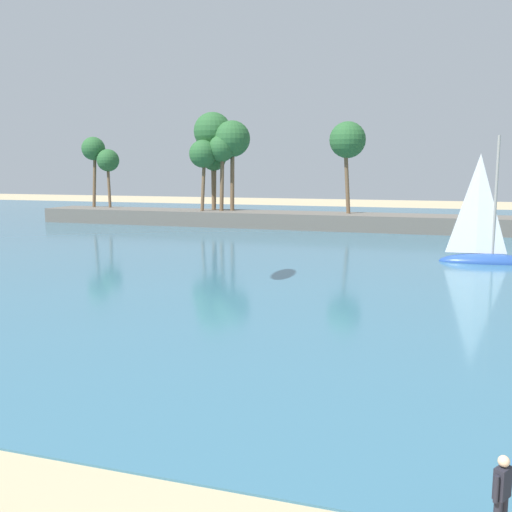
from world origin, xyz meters
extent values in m
cube|color=#386B84|center=(0.00, 56.11, 0.03)|extent=(220.00, 94.70, 0.06)
cube|color=#605B54|center=(0.00, 63.46, 0.90)|extent=(86.47, 6.00, 1.80)
cylinder|color=brown|center=(-20.30, 63.35, 5.46)|extent=(0.66, 0.48, 7.32)
sphere|color=#285B2D|center=(-20.30, 63.35, 9.11)|extent=(3.13, 3.13, 3.13)
cylinder|color=brown|center=(-5.65, 63.83, 5.84)|extent=(0.90, 0.85, 8.11)
sphere|color=#285B2D|center=(-5.65, 63.83, 9.89)|extent=(3.99, 3.99, 3.99)
cylinder|color=brown|center=(-21.91, 64.79, 4.89)|extent=(0.56, 0.85, 6.21)
sphere|color=#285B2D|center=(-21.91, 64.79, 7.98)|extent=(2.95, 2.95, 2.95)
cylinder|color=brown|center=(-22.03, 64.82, 6.49)|extent=(0.61, 0.61, 9.39)
sphere|color=#285B2D|center=(-22.03, 64.82, 11.17)|extent=(4.55, 4.55, 4.55)
cylinder|color=brown|center=(-19.33, 64.24, 6.02)|extent=(0.58, 0.48, 8.44)
sphere|color=#285B2D|center=(-19.33, 64.24, 10.24)|extent=(4.24, 4.24, 4.24)
cylinder|color=brown|center=(-22.41, 62.68, 5.14)|extent=(0.65, 0.74, 6.70)
sphere|color=#285B2D|center=(-22.41, 62.68, 8.48)|extent=(3.25, 3.25, 3.25)
cylinder|color=brown|center=(-38.69, 64.88, 5.56)|extent=(0.79, 0.56, 7.54)
sphere|color=#285B2D|center=(-38.69, 64.88, 9.32)|extent=(3.00, 3.00, 3.00)
cylinder|color=brown|center=(-36.56, 64.83, 4.81)|extent=(0.62, 0.54, 6.03)
sphere|color=#285B2D|center=(-36.56, 64.83, 7.81)|extent=(2.84, 2.84, 2.84)
cube|color=#23232D|center=(6.70, 8.76, 1.15)|extent=(0.34, 0.39, 0.58)
sphere|color=beige|center=(6.70, 8.76, 1.56)|extent=(0.21, 0.21, 0.21)
cylinder|color=#23232D|center=(6.59, 8.56, 1.11)|extent=(0.09, 0.09, 0.50)
cylinder|color=#23232D|center=(6.82, 8.95, 1.11)|extent=(0.09, 0.09, 0.50)
ellipsoid|color=#234793|center=(8.15, 43.04, 0.06)|extent=(6.80, 2.51, 1.33)
cylinder|color=gray|center=(8.48, 43.07, 4.89)|extent=(0.20, 0.20, 8.33)
pyramid|color=white|center=(7.35, 42.98, 4.27)|extent=(3.00, 0.43, 7.08)
camera|label=1|loc=(5.63, -2.07, 6.73)|focal=41.60mm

